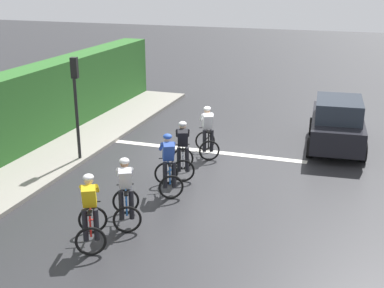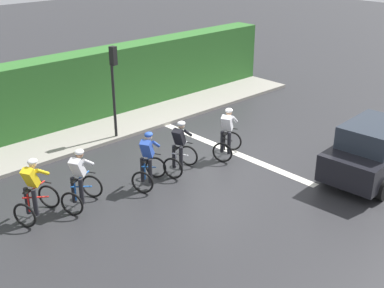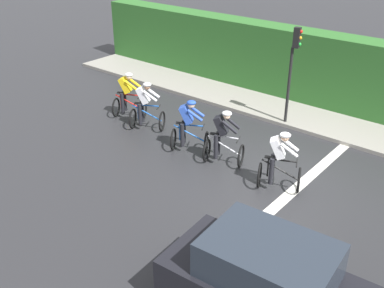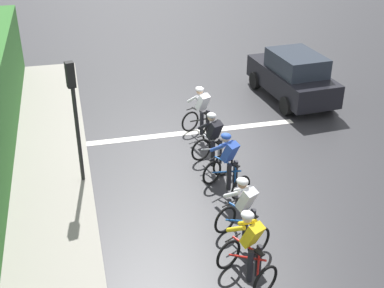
% 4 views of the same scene
% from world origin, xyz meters
% --- Properties ---
extents(ground_plane, '(80.00, 80.00, 0.00)m').
position_xyz_m(ground_plane, '(0.00, 0.00, 0.00)').
color(ground_plane, '#28282B').
extents(sidewalk_kerb, '(2.80, 20.34, 0.12)m').
position_xyz_m(sidewalk_kerb, '(4.66, 2.00, 0.06)').
color(sidewalk_kerb, gray).
rests_on(sidewalk_kerb, ground).
extents(stone_wall_low, '(0.44, 20.34, 0.56)m').
position_xyz_m(stone_wall_low, '(5.56, 2.00, 0.28)').
color(stone_wall_low, gray).
rests_on(stone_wall_low, ground).
extents(hedge_wall, '(1.10, 20.34, 2.69)m').
position_xyz_m(hedge_wall, '(5.86, 2.00, 1.35)').
color(hedge_wall, '#2D6628').
rests_on(hedge_wall, ground).
extents(road_marking_stop_line, '(7.00, 0.30, 0.01)m').
position_xyz_m(road_marking_stop_line, '(0.00, -0.75, 0.00)').
color(road_marking_stop_line, silver).
rests_on(road_marking_stop_line, ground).
extents(cyclist_lead, '(1.09, 1.27, 1.66)m').
position_xyz_m(cyclist_lead, '(0.48, 6.07, 0.80)').
color(cyclist_lead, black).
rests_on(cyclist_lead, ground).
extents(cyclist_second, '(1.10, 1.27, 1.66)m').
position_xyz_m(cyclist_second, '(0.18, 4.91, 0.80)').
color(cyclist_second, black).
rests_on(cyclist_second, ground).
extents(cyclist_mid, '(1.12, 1.27, 1.66)m').
position_xyz_m(cyclist_mid, '(-0.11, 2.83, 0.80)').
color(cyclist_mid, black).
rests_on(cyclist_mid, ground).
extents(cyclist_fourth, '(1.01, 1.25, 1.66)m').
position_xyz_m(cyclist_fourth, '(-0.08, 1.57, 0.80)').
color(cyclist_fourth, black).
rests_on(cyclist_fourth, ground).
extents(cyclist_trailing, '(1.07, 1.27, 1.66)m').
position_xyz_m(cyclist_trailing, '(-0.27, -0.34, 0.80)').
color(cyclist_trailing, black).
rests_on(cyclist_trailing, ground).
extents(car_black, '(2.12, 4.21, 1.76)m').
position_xyz_m(car_black, '(-4.25, -2.56, 0.87)').
color(car_black, black).
rests_on(car_black, ground).
extents(traffic_light_near_crossing, '(0.24, 0.31, 3.34)m').
position_xyz_m(traffic_light_near_crossing, '(3.48, 1.43, 2.22)').
color(traffic_light_near_crossing, black).
rests_on(traffic_light_near_crossing, ground).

